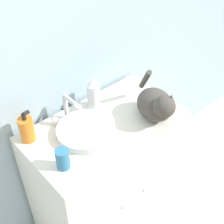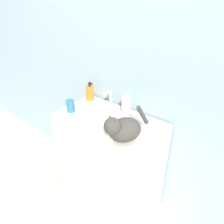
{
  "view_description": "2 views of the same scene",
  "coord_description": "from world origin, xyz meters",
  "px_view_note": "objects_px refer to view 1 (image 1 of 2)",
  "views": [
    {
      "loc": [
        -0.75,
        -0.66,
        1.92
      ],
      "look_at": [
        0.03,
        0.21,
        0.94
      ],
      "focal_mm": 50.0,
      "sensor_mm": 36.0,
      "label": 1
    },
    {
      "loc": [
        0.88,
        -0.84,
        1.72
      ],
      "look_at": [
        0.03,
        0.23,
        0.94
      ],
      "focal_mm": 35.0,
      "sensor_mm": 36.0,
      "label": 2
    }
  ],
  "objects_px": {
    "cat": "(156,104)",
    "cup": "(63,159)",
    "spray_bottle": "(93,93)",
    "soap_bottle": "(27,129)"
  },
  "relations": [
    {
      "from": "cat",
      "to": "spray_bottle",
      "type": "height_order",
      "value": "cat"
    },
    {
      "from": "cup",
      "to": "soap_bottle",
      "type": "bearing_deg",
      "value": 95.96
    },
    {
      "from": "cat",
      "to": "cup",
      "type": "distance_m",
      "value": 0.54
    },
    {
      "from": "soap_bottle",
      "to": "cup",
      "type": "distance_m",
      "value": 0.25
    },
    {
      "from": "soap_bottle",
      "to": "spray_bottle",
      "type": "bearing_deg",
      "value": -1.78
    },
    {
      "from": "cat",
      "to": "spray_bottle",
      "type": "relative_size",
      "value": 1.88
    },
    {
      "from": "soap_bottle",
      "to": "cat",
      "type": "bearing_deg",
      "value": -27.48
    },
    {
      "from": "cat",
      "to": "spray_bottle",
      "type": "bearing_deg",
      "value": -125.65
    },
    {
      "from": "cat",
      "to": "cup",
      "type": "height_order",
      "value": "cat"
    },
    {
      "from": "spray_bottle",
      "to": "cup",
      "type": "height_order",
      "value": "spray_bottle"
    }
  ]
}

